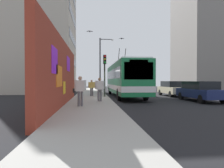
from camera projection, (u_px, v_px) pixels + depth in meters
ground_plane at (110, 100)px, 17.18m from camera, size 80.00×80.00×0.00m
sidewalk_slab at (91, 99)px, 17.02m from camera, size 48.00×3.20×0.15m
graffiti_wall at (62, 74)px, 12.37m from camera, size 13.09×0.32×4.06m
building_far_left at (38, 29)px, 28.27m from camera, size 11.56×9.95×18.01m
building_far_right at (207, 26)px, 32.20m from camera, size 9.30×8.39×21.11m
city_bus at (124, 78)px, 20.33m from camera, size 12.50×2.53×5.14m
parked_car_navy at (200, 91)px, 15.74m from camera, size 4.84×1.87×1.58m
parked_car_champagne at (173, 88)px, 21.03m from camera, size 4.48×1.88×1.58m
pedestrian_midblock at (92, 87)px, 19.11m from camera, size 0.22×0.64×1.55m
pedestrian_at_curb at (100, 87)px, 14.31m from camera, size 0.23×0.68×1.69m
pedestrian_near_wall at (80, 89)px, 11.47m from camera, size 0.23×0.77×1.74m
traffic_light at (105, 68)px, 18.24m from camera, size 0.49×0.28×3.87m
street_lamp at (102, 61)px, 25.76m from camera, size 0.44×1.82×7.00m
flying_pigeons at (118, 11)px, 17.68m from camera, size 8.28×4.09×3.66m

